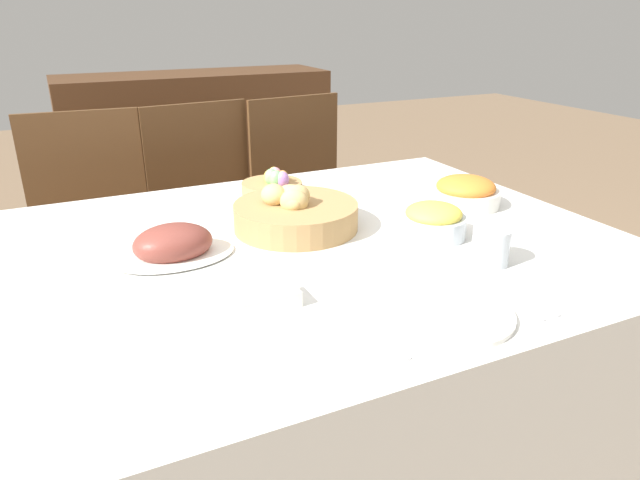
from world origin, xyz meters
TOP-DOWN VIEW (x-y plane):
  - ground_plane at (0.00, 0.00)m, footprint 12.00×12.00m
  - dining_table at (0.00, 0.00)m, footprint 1.56×1.17m
  - chair_far_right at (0.45, 0.92)m, footprint 0.46×0.46m
  - chair_far_left at (-0.41, 0.92)m, footprint 0.44×0.44m
  - chair_far_center at (0.03, 0.92)m, footprint 0.46×0.46m
  - sideboard at (0.23, 1.91)m, footprint 1.39×0.44m
  - bread_basket at (0.03, 0.10)m, footprint 0.32×0.32m
  - egg_basket at (0.09, 0.41)m, footprint 0.18×0.18m
  - ham_platter at (-0.29, 0.05)m, footprint 0.28×0.19m
  - carrot_bowl at (0.55, 0.06)m, footprint 0.20×0.20m
  - pineapple_bowl at (0.32, -0.09)m, footprint 0.16×0.16m
  - dinner_plate at (0.11, -0.44)m, footprint 0.24×0.24m
  - fork at (-0.03, -0.44)m, footprint 0.02×0.19m
  - knife at (0.26, -0.44)m, footprint 0.02×0.19m
  - spoon at (0.29, -0.44)m, footprint 0.02×0.19m
  - drinking_cup at (0.34, -0.28)m, footprint 0.08×0.08m
  - butter_dish at (-0.18, -0.25)m, footprint 0.12×0.07m

SIDE VIEW (x-z plane):
  - ground_plane at x=0.00m, z-range 0.00..0.00m
  - dining_table at x=0.00m, z-range 0.00..0.72m
  - sideboard at x=0.23m, z-range 0.00..0.93m
  - chair_far_right at x=0.45m, z-range 0.03..0.94m
  - chair_far_left at x=-0.41m, z-range 0.03..0.94m
  - chair_far_center at x=0.03m, z-range 0.03..0.94m
  - fork at x=-0.03m, z-range 0.72..0.73m
  - knife at x=0.26m, z-range 0.72..0.73m
  - spoon at x=0.29m, z-range 0.72..0.73m
  - dinner_plate at x=0.11m, z-range 0.72..0.73m
  - butter_dish at x=-0.18m, z-range 0.72..0.75m
  - ham_platter at x=-0.29m, z-range 0.70..0.79m
  - egg_basket at x=0.09m, z-range 0.71..0.79m
  - carrot_bowl at x=0.55m, z-range 0.72..0.80m
  - pineapple_bowl at x=0.32m, z-range 0.72..0.80m
  - drinking_cup at x=0.34m, z-range 0.72..0.80m
  - bread_basket at x=0.03m, z-range 0.70..0.82m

